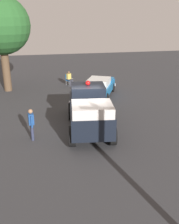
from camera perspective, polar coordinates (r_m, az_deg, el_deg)
ground_plane at (r=14.36m, az=-1.63°, el=-4.47°), size 60.00×60.00×0.00m
vintage_fire_truck at (r=14.34m, az=-0.08°, el=0.69°), size 6.17×2.98×2.59m
classic_hot_rod at (r=20.61m, az=2.26°, el=5.67°), size 4.73×3.59×1.46m
lawn_chair_near_truck at (r=23.85m, az=-4.65°, el=7.34°), size 0.67×0.67×1.02m
lawn_chair_by_car at (r=17.83m, az=1.96°, el=2.71°), size 0.69×0.69×1.02m
spectator_seated at (r=23.72m, az=-4.45°, el=7.54°), size 0.65×0.59×1.29m
spectator_standing at (r=13.49m, az=-12.76°, el=-2.25°), size 0.65×0.31×1.68m
oak_tree_left at (r=22.42m, az=-19.00°, el=17.58°), size 4.58×4.58×7.61m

